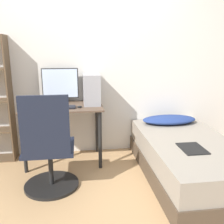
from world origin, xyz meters
name	(u,v)px	position (x,y,z in m)	size (l,w,h in m)	color
ground_plane	(99,209)	(0.00, 0.00, 0.00)	(14.00, 14.00, 0.00)	tan
wall_back	(89,64)	(0.00, 1.43, 1.25)	(8.00, 0.05, 2.50)	silver
desk	(63,115)	(-0.36, 1.10, 0.63)	(1.00, 0.62, 0.75)	brown
office_chair	(49,155)	(-0.48, 0.41, 0.39)	(0.58, 0.58, 1.05)	black
bed	(188,158)	(1.07, 0.50, 0.22)	(0.98, 1.82, 0.45)	#4C3D2D
pillow	(169,120)	(1.07, 1.15, 0.50)	(0.74, 0.36, 0.11)	navy
magazine	(192,148)	(0.99, 0.24, 0.45)	(0.24, 0.32, 0.01)	black
monitor	(60,85)	(-0.39, 1.31, 0.99)	(0.47, 0.16, 0.46)	black
keyboard	(57,107)	(-0.42, 0.97, 0.76)	(0.44, 0.15, 0.02)	black
pc_tower	(91,89)	(0.01, 1.18, 0.94)	(0.21, 0.41, 0.39)	#99999E
mouse	(80,107)	(-0.15, 0.97, 0.76)	(0.06, 0.09, 0.02)	black
phone	(27,107)	(-0.78, 1.05, 0.76)	(0.07, 0.14, 0.01)	black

